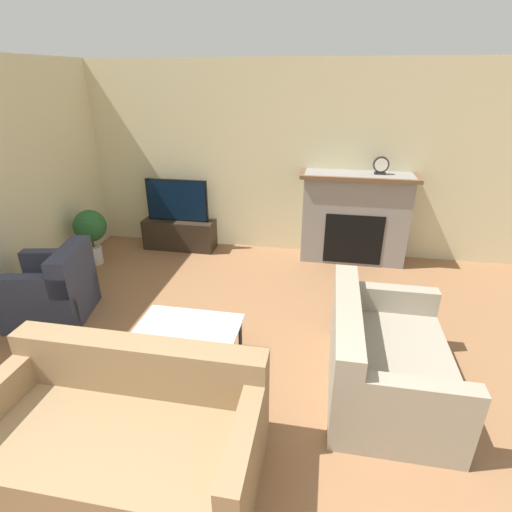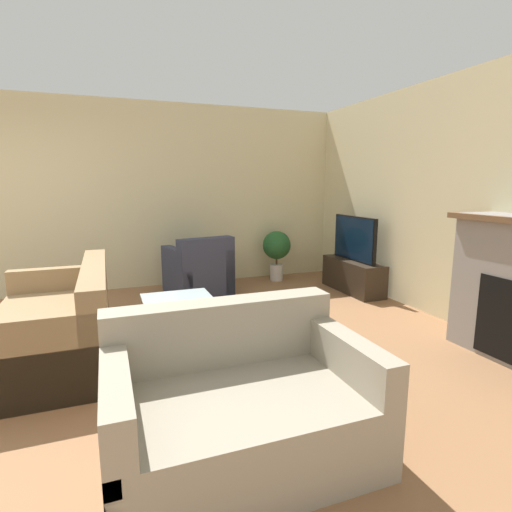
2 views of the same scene
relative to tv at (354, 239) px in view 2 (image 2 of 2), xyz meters
name	(u,v)px [view 2 (image 2 of 2)]	position (x,y,z in m)	size (l,w,h in m)	color
wall_back	(433,200)	(1.09, 0.30, 0.58)	(7.86, 0.06, 2.70)	beige
wall_left	(180,196)	(-1.37, -2.20, 0.58)	(0.06, 7.94, 2.70)	beige
tv_stand	(353,276)	(0.00, 0.00, -0.54)	(1.09, 0.37, 0.45)	#2D2319
tv	(354,239)	(0.00, 0.00, 0.00)	(0.94, 0.06, 0.63)	black
couch_sectional	(58,327)	(0.99, -3.74, -0.48)	(1.83, 0.96, 0.82)	#8C704C
couch_loveseat	(239,406)	(2.77, -2.64, -0.48)	(0.96, 1.44, 0.82)	#9E937F
armchair_by_window	(199,272)	(-0.69, -2.10, -0.47)	(0.93, 0.92, 0.82)	#33384C
coffee_table	(181,307)	(1.05, -2.66, -0.39)	(0.93, 0.68, 0.41)	#333338
potted_plant	(277,248)	(-1.00, -0.76, -0.25)	(0.45, 0.45, 0.79)	beige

